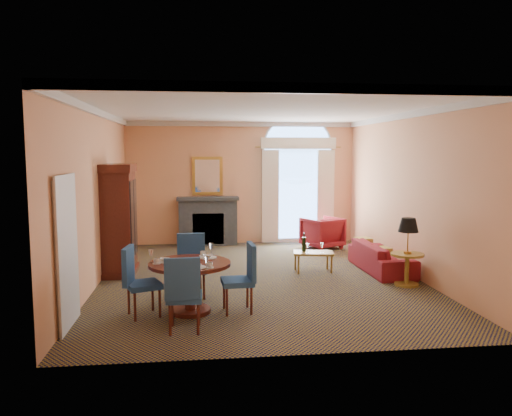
{
  "coord_description": "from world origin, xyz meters",
  "views": [
    {
      "loc": [
        -1.17,
        -9.39,
        2.42
      ],
      "look_at": [
        0.0,
        0.5,
        1.3
      ],
      "focal_mm": 35.0,
      "sensor_mm": 36.0,
      "label": 1
    }
  ],
  "objects": [
    {
      "name": "armchair",
      "position": [
        1.95,
        2.75,
        0.4
      ],
      "size": [
        1.14,
        1.15,
        0.79
      ],
      "primitive_type": "imported",
      "rotation": [
        0.0,
        0.0,
        3.58
      ],
      "color": "maroon",
      "rests_on": "ground"
    },
    {
      "name": "armoire",
      "position": [
        -2.72,
        0.66,
        1.06
      ],
      "size": [
        0.63,
        1.11,
        2.19
      ],
      "color": "#40150E",
      "rests_on": "ground"
    },
    {
      "name": "room_envelope",
      "position": [
        -0.03,
        0.67,
        2.51
      ],
      "size": [
        6.04,
        7.52,
        3.45
      ],
      "color": "#ECA370",
      "rests_on": "ground"
    },
    {
      "name": "ground",
      "position": [
        0.0,
        0.0,
        0.0
      ],
      "size": [
        7.5,
        7.5,
        0.0
      ],
      "primitive_type": "plane",
      "color": "#111236",
      "rests_on": "ground"
    },
    {
      "name": "dining_chair_south",
      "position": [
        -1.37,
        -2.85,
        0.6
      ],
      "size": [
        0.49,
        0.51,
        1.05
      ],
      "rotation": [
        0.0,
        0.0,
        -0.03
      ],
      "color": "navy",
      "rests_on": "ground"
    },
    {
      "name": "coffee_table",
      "position": [
        1.14,
        0.35,
        0.39
      ],
      "size": [
        0.86,
        0.57,
        0.78
      ],
      "rotation": [
        0.0,
        0.0,
        -0.17
      ],
      "color": "olive",
      "rests_on": "ground"
    },
    {
      "name": "dining_chair_north",
      "position": [
        -1.29,
        -1.08,
        0.6
      ],
      "size": [
        0.53,
        0.53,
        1.05
      ],
      "rotation": [
        0.0,
        0.0,
        3.29
      ],
      "color": "navy",
      "rests_on": "ground"
    },
    {
      "name": "dining_table",
      "position": [
        -1.3,
        -1.98,
        0.57
      ],
      "size": [
        1.23,
        1.23,
        0.98
      ],
      "color": "#40150E",
      "rests_on": "ground"
    },
    {
      "name": "side_table",
      "position": [
        2.6,
        -0.89,
        0.78
      ],
      "size": [
        0.59,
        0.59,
        1.21
      ],
      "color": "olive",
      "rests_on": "ground"
    },
    {
      "name": "sofa",
      "position": [
        2.55,
        0.24,
        0.28
      ],
      "size": [
        0.8,
        1.96,
        0.57
      ],
      "primitive_type": "imported",
      "rotation": [
        0.0,
        0.0,
        1.59
      ],
      "color": "maroon",
      "rests_on": "ground"
    },
    {
      "name": "dining_chair_east",
      "position": [
        -0.48,
        -2.04,
        0.6
      ],
      "size": [
        0.51,
        0.5,
        1.05
      ],
      "rotation": [
        0.0,
        0.0,
        1.63
      ],
      "color": "navy",
      "rests_on": "ground"
    },
    {
      "name": "dining_chair_west",
      "position": [
        -2.08,
        -2.07,
        0.6
      ],
      "size": [
        0.6,
        0.6,
        1.05
      ],
      "rotation": [
        0.0,
        0.0,
        -1.2
      ],
      "color": "navy",
      "rests_on": "ground"
    }
  ]
}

